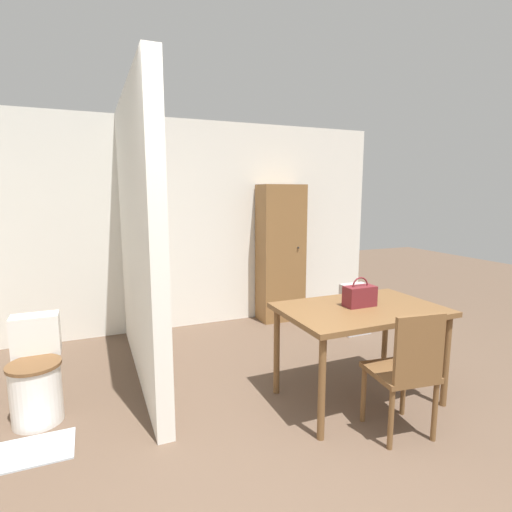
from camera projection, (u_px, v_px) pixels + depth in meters
The scene contains 9 objects.
wall_back at pixel (175, 226), 4.82m from camera, with size 5.39×0.12×2.50m.
partition_wall at pixel (138, 239), 3.50m from camera, with size 0.12×2.30×2.50m.
dining_table at pixel (360, 317), 3.12m from camera, with size 1.24×0.81×0.77m.
wooden_chair at pixel (406, 369), 2.66m from camera, with size 0.44×0.44×0.89m.
toilet at pixel (36, 377), 2.92m from camera, with size 0.36×0.51×0.73m.
handbag at pixel (360, 296), 3.13m from camera, with size 0.25×0.13×0.23m.
wooden_cabinet at pixel (281, 253), 5.15m from camera, with size 0.57×0.37×1.75m.
bath_mat at pixel (33, 451), 2.57m from camera, with size 0.50×0.35×0.01m.
space_heater at pixel (355, 309), 4.70m from camera, with size 0.32×0.23×0.58m.
Camera 1 is at (-0.96, -1.31, 1.65)m, focal length 28.00 mm.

